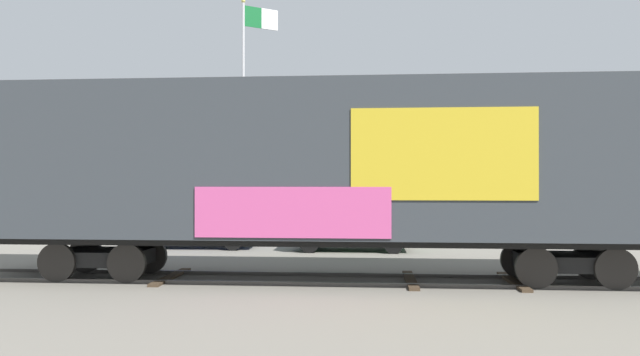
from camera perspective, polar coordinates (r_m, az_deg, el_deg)
name	(u,v)px	position (r m, az deg, el deg)	size (l,w,h in m)	color
ground_plane	(336,281)	(14.44, 1.51, -9.80)	(260.00, 260.00, 0.00)	slate
track	(324,279)	(14.46, 0.36, -9.63)	(60.00, 4.83, 0.08)	#4C4742
freight_car	(328,164)	(14.26, 0.76, 1.35)	(17.88, 3.97, 4.89)	#33383D
flagpole	(250,84)	(25.96, -6.71, 8.92)	(1.38, 1.12, 10.15)	silver
hillside	(388,167)	(86.10, 6.57, 1.08)	(126.73, 29.39, 13.67)	slate
parked_car_blue	(195,224)	(21.83, -11.92, -4.33)	(4.55, 2.14, 1.71)	navy
parked_car_green	(351,226)	(20.61, 2.96, -4.61)	(4.16, 2.15, 1.64)	#1E5933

